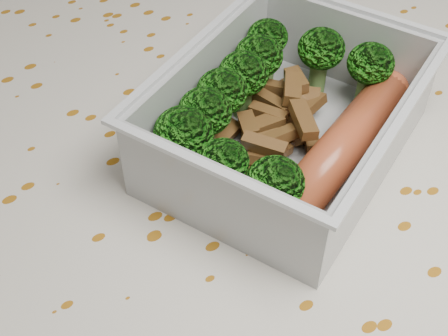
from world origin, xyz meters
TOP-DOWN VIEW (x-y plane):
  - dining_table at (0.00, 0.00)m, footprint 1.40×0.90m
  - tablecloth at (0.00, 0.00)m, footprint 1.46×0.96m
  - lunch_container at (0.06, 0.01)m, footprint 0.24×0.22m
  - broccoli_florets at (0.04, 0.03)m, footprint 0.18×0.15m
  - meat_pile at (0.05, 0.03)m, footprint 0.11×0.09m
  - sausage at (0.08, -0.02)m, footprint 0.16×0.08m

SIDE VIEW (x-z plane):
  - dining_table at x=0.00m, z-range 0.29..1.04m
  - tablecloth at x=0.00m, z-range 0.62..0.81m
  - meat_pile at x=0.05m, z-range 0.76..0.79m
  - sausage at x=0.08m, z-range 0.76..0.79m
  - lunch_container at x=0.06m, z-range 0.75..0.81m
  - broccoli_florets at x=0.04m, z-range 0.77..0.82m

